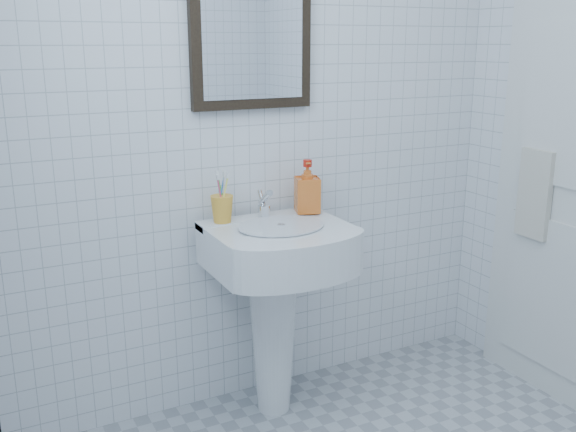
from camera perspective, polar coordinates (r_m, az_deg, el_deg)
wall_back at (r=2.61m, az=-2.11°, el=9.82°), size 2.20×0.02×2.50m
washbasin at (r=2.56m, az=-1.12°, el=-6.34°), size 0.54×0.39×0.83m
faucet at (r=2.55m, az=-2.12°, el=0.93°), size 0.05×0.11×0.12m
toothbrush_cup at (r=2.49m, az=-5.88°, el=0.63°), size 0.10×0.10×0.11m
soap_dispenser at (r=2.62m, az=1.73°, el=2.64°), size 0.12×0.12×0.21m
wall_mirror at (r=2.56m, az=-3.25°, el=16.42°), size 0.50×0.04×0.62m
towel_ring at (r=2.90m, az=21.68°, el=5.31°), size 0.01×0.18×0.18m
hand_towel at (r=2.92m, az=21.07°, el=1.82°), size 0.03×0.16×0.38m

